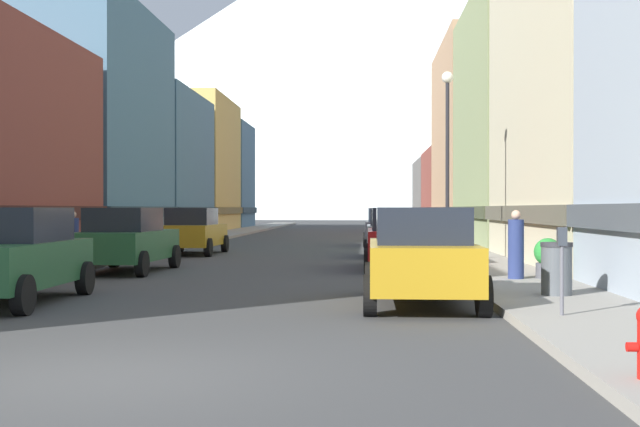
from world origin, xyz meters
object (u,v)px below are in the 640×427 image
car_right_2 (392,232)px  parking_meter_near (562,258)px  streetlamp_right (447,137)px  pedestrian_1 (516,247)px  car_left_1 (126,240)px  car_right_0 (421,256)px  car_right_3 (386,227)px  trash_bin_right (557,268)px  potted_plant_0 (548,257)px  pedestrian_0 (73,238)px  car_left_0 (9,255)px  car_right_1 (400,238)px  pedestrian_2 (130,231)px  car_left_2 (193,231)px

car_right_2 → parking_meter_near: bearing=-83.8°
streetlamp_right → pedestrian_1: bearing=-82.3°
car_left_1 → car_right_0: 10.60m
car_right_3 → trash_bin_right: 23.75m
car_left_1 → potted_plant_0: car_left_1 is taller
trash_bin_right → pedestrian_0: bearing=142.9°
trash_bin_right → potted_plant_0: 3.73m
car_right_2 → pedestrian_0: size_ratio=2.90×
car_left_0 → car_right_2: bearing=63.9°
car_right_1 → parking_meter_near: (1.95, -11.27, 0.11)m
car_left_0 → car_right_1: (7.60, 8.94, 0.00)m
streetlamp_right → pedestrian_0: bearing=-176.7°
pedestrian_0 → car_right_1: bearing=-6.9°
car_right_2 → pedestrian_2: car_right_2 is taller
car_left_1 → trash_bin_right: car_left_1 is taller
car_right_2 → car_right_3: bearing=90.0°
potted_plant_0 → pedestrian_1: 0.79m
car_right_1 → pedestrian_0: bearing=173.1°
trash_bin_right → pedestrian_1: bearing=91.6°
car_left_1 → car_right_2: (7.60, 8.02, 0.00)m
car_left_1 → car_right_1: 7.73m
parking_meter_near → streetlamp_right: size_ratio=0.23×
car_left_0 → car_left_2: bearing=90.0°
trash_bin_right → car_right_2: bearing=99.7°
car_right_2 → trash_bin_right: size_ratio=4.50×
car_left_0 → car_right_3: same height
car_left_1 → car_right_1: bearing=10.7°
trash_bin_right → streetlamp_right: bearing=95.6°
car_right_1 → trash_bin_right: bearing=-73.0°
streetlamp_right → car_right_3: bearing=96.6°
car_left_1 → pedestrian_0: car_left_1 is taller
potted_plant_0 → parking_meter_near: bearing=-100.7°
car_left_0 → pedestrian_0: car_left_0 is taller
car_right_0 → pedestrian_2: car_right_0 is taller
car_left_1 → trash_bin_right: (10.15, -6.89, -0.26)m
car_right_1 → trash_bin_right: car_right_1 is taller
car_left_1 → pedestrian_1: (10.05, -3.32, -0.03)m
pedestrian_0 → potted_plant_0: bearing=-23.8°
trash_bin_right → car_left_0: bearing=-176.5°
car_right_1 → pedestrian_2: (-10.05, 7.41, -0.01)m
pedestrian_0 → pedestrian_1: 13.85m
parking_meter_near → pedestrian_2: (-12.00, 18.68, -0.12)m
pedestrian_0 → pedestrian_2: 6.20m
pedestrian_2 → streetlamp_right: bearing=-25.5°
car_right_2 → pedestrian_1: bearing=-77.8°
parking_meter_near → pedestrian_0: pedestrian_0 is taller
car_left_2 → trash_bin_right: (10.15, -15.79, -0.26)m
parking_meter_near → trash_bin_right: 3.04m
pedestrian_1 → streetlamp_right: streetlamp_right is taller
car_right_1 → potted_plant_0: (3.20, -4.64, -0.27)m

